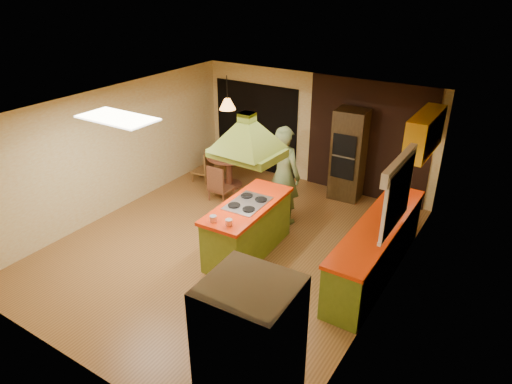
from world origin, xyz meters
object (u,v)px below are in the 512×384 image
Objects in this scene: man at (284,175)px; wall_oven at (349,155)px; canister_large at (401,187)px; refrigerator at (250,369)px; dining_table at (229,164)px; kitchen_island at (248,228)px.

wall_oven is (0.64, 1.64, 0.00)m from man.
refrigerator is at bearing -90.47° from canister_large.
man is 8.64× the size of canister_large.
wall_oven reaches higher than canister_large.
dining_table is (-1.80, 0.75, -0.44)m from man.
kitchen_island is 2.77m from canister_large.
refrigerator is 4.76m from canister_large.
man is (-0.05, 1.30, 0.49)m from kitchen_island.
dining_table is at bearing 125.05° from refrigerator.
canister_large is at bearing 40.10° from kitchen_island.
dining_table is (-3.82, 4.98, -0.47)m from refrigerator.
wall_oven is 2.64m from dining_table.
wall_oven reaches higher than dining_table.
refrigerator is 6.30m from dining_table.
refrigerator is at bearing -80.53° from wall_oven.
man reaches higher than dining_table.
dining_table is at bearing -163.60° from wall_oven.
man is at bearing -22.46° from dining_table.
canister_large is at bearing -161.09° from man.
refrigerator reaches higher than wall_oven.
canister_large is at bearing -41.86° from wall_oven.
wall_oven is 1.80m from canister_large.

